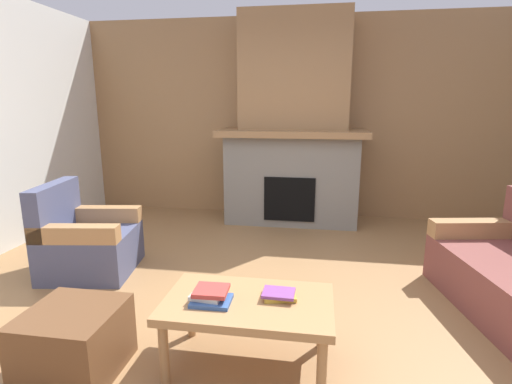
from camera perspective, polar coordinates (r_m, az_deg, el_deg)
name	(u,v)px	position (r m, az deg, el deg)	size (l,w,h in m)	color
ground	(265,321)	(3.04, 1.26, -18.23)	(9.00, 9.00, 0.00)	olive
wall_back_wood_panel	(295,119)	(5.60, 5.66, 10.51)	(6.00, 0.12, 2.70)	#997047
fireplace	(293,134)	(5.23, 5.35, 8.32)	(1.90, 0.82, 2.70)	gray
armchair	(86,242)	(4.05, -23.40, -6.63)	(0.87, 0.87, 0.85)	#474C6B
coffee_table	(248,308)	(2.44, -1.16, -16.47)	(1.00, 0.60, 0.43)	#A87A4C
ottoman	(74,341)	(2.69, -24.84, -19.06)	(0.52, 0.52, 0.40)	brown
book_stack_near_edge	(210,295)	(2.40, -6.63, -14.63)	(0.24, 0.23, 0.07)	#335699
book_stack_center	(279,294)	(2.43, 3.37, -14.56)	(0.22, 0.20, 0.04)	gold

